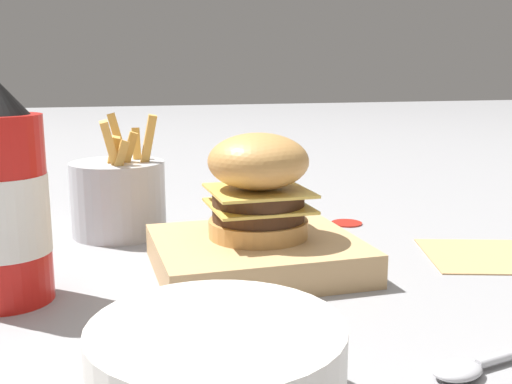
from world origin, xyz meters
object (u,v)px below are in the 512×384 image
serving_board (256,254)px  spoon (495,359)px  ketchup_bottle (2,203)px  side_bowl (217,367)px  burger (258,185)px  fries_basket (119,196)px

serving_board → spoon: bearing=112.5°
ketchup_bottle → side_bowl: size_ratio=1.31×
serving_board → burger: burger is taller
burger → fries_basket: (0.13, -0.18, -0.04)m
side_bowl → spoon: (-0.20, -0.00, -0.03)m
burger → ketchup_bottle: ketchup_bottle is taller
burger → fries_basket: size_ratio=0.71×
fries_basket → spoon: bearing=118.0°
ketchup_bottle → fries_basket: bearing=-119.0°
fries_basket → ketchup_bottle: bearing=61.0°
ketchup_bottle → fries_basket: (-0.11, -0.21, -0.04)m
ketchup_bottle → side_bowl: ketchup_bottle is taller
ketchup_bottle → fries_basket: size_ratio=1.32×
side_bowl → ketchup_bottle: bearing=-58.6°
fries_basket → spoon: (-0.23, 0.44, -0.04)m
burger → side_bowl: burger is taller
side_bowl → spoon: 0.21m
serving_board → spoon: serving_board is taller
serving_board → fries_basket: 0.23m
burger → fries_basket: bearing=-53.1°
spoon → fries_basket: bearing=-71.8°
serving_board → ketchup_bottle: size_ratio=1.02×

